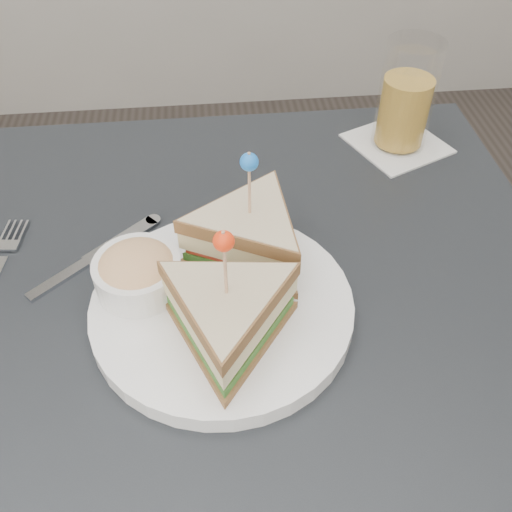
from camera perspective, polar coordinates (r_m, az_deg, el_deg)
name	(u,v)px	position (r m, az deg, el deg)	size (l,w,h in m)	color
table	(249,331)	(0.74, -0.70, -7.51)	(0.80, 0.80, 0.75)	black
plate_meal	(225,281)	(0.63, -3.07, -2.50)	(0.39, 0.39, 0.18)	white
cutlery_knife	(92,258)	(0.75, -16.09, -0.24)	(0.16, 0.15, 0.01)	#B8BCC3
drink_set	(405,102)	(0.91, 14.70, 14.66)	(0.17, 0.17, 0.17)	silver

